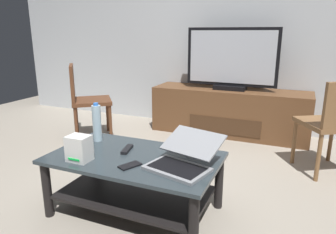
{
  "coord_description": "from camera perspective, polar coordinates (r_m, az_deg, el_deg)",
  "views": [
    {
      "loc": [
        0.91,
        -1.86,
        1.22
      ],
      "look_at": [
        -0.02,
        0.33,
        0.57
      ],
      "focal_mm": 33.11,
      "sensor_mm": 36.0,
      "label": 1
    }
  ],
  "objects": [
    {
      "name": "back_wall",
      "position": [
        4.1,
        10.78,
        17.62
      ],
      "size": [
        6.4,
        0.12,
        2.8
      ],
      "primitive_type": "cube",
      "color": "silver",
      "rests_on": "ground"
    },
    {
      "name": "water_bottle_near",
      "position": [
        2.4,
        -12.95,
        -1.06
      ],
      "size": [
        0.07,
        0.07,
        0.3
      ],
      "color": "silver",
      "rests_on": "coffee_table"
    },
    {
      "name": "side_chair",
      "position": [
        3.73,
        -15.15,
        3.59
      ],
      "size": [
        0.62,
        0.62,
        0.87
      ],
      "color": "#59331E",
      "rests_on": "ground"
    },
    {
      "name": "tv_remote",
      "position": [
        2.2,
        -7.54,
        -5.91
      ],
      "size": [
        0.08,
        0.17,
        0.02
      ],
      "primitive_type": "cube",
      "rotation": [
        0.0,
        0.0,
        0.22
      ],
      "color": "black",
      "rests_on": "coffee_table"
    },
    {
      "name": "ground_plane",
      "position": [
        2.41,
        -2.65,
        -15.12
      ],
      "size": [
        7.68,
        7.68,
        0.0
      ],
      "primitive_type": "plane",
      "color": "#9E9384"
    },
    {
      "name": "laptop",
      "position": [
        1.92,
        2.88,
        -7.47
      ],
      "size": [
        0.46,
        0.49,
        0.18
      ],
      "color": "gray",
      "rests_on": "coffee_table"
    },
    {
      "name": "dining_chair",
      "position": [
        3.0,
        28.39,
        -0.69
      ],
      "size": [
        0.61,
        0.61,
        0.84
      ],
      "color": "brown",
      "rests_on": "ground"
    },
    {
      "name": "coffee_table",
      "position": [
        2.16,
        -6.16,
        -10.33
      ],
      "size": [
        1.13,
        0.66,
        0.42
      ],
      "color": "#2D383D",
      "rests_on": "ground"
    },
    {
      "name": "television",
      "position": [
        3.74,
        11.6,
        10.19
      ],
      "size": [
        1.07,
        0.2,
        0.72
      ],
      "color": "black",
      "rests_on": "media_cabinet"
    },
    {
      "name": "router_box",
      "position": [
        2.08,
        -16.05,
        -5.57
      ],
      "size": [
        0.14,
        0.12,
        0.17
      ],
      "color": "white",
      "rests_on": "coffee_table"
    },
    {
      "name": "media_cabinet",
      "position": [
        3.87,
        11.18,
        0.97
      ],
      "size": [
        1.86,
        0.51,
        0.56
      ],
      "color": "brown",
      "rests_on": "ground"
    },
    {
      "name": "cell_phone",
      "position": [
        1.96,
        -7.03,
        -8.86
      ],
      "size": [
        0.12,
        0.16,
        0.01
      ],
      "primitive_type": "cube",
      "rotation": [
        0.0,
        0.0,
        -0.45
      ],
      "color": "black",
      "rests_on": "coffee_table"
    }
  ]
}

